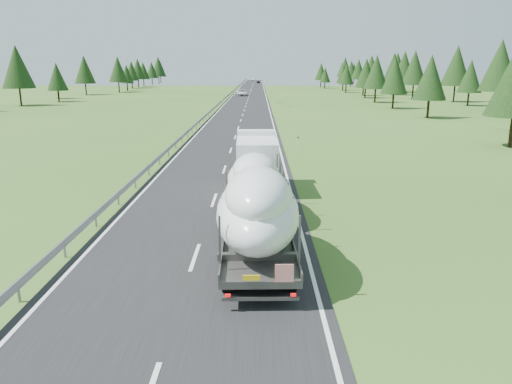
{
  "coord_description": "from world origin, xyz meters",
  "views": [
    {
      "loc": [
        2.58,
        -19.04,
        7.51
      ],
      "look_at": [
        2.48,
        3.19,
        1.96
      ],
      "focal_mm": 35.0,
      "sensor_mm": 36.0,
      "label": 1
    }
  ],
  "objects_px": {
    "highway_sign": "(282,98)",
    "distant_van": "(242,93)",
    "distant_car_blue": "(253,80)",
    "boat_truck": "(256,186)",
    "distant_car_dark": "(258,82)"
  },
  "relations": [
    {
      "from": "highway_sign",
      "to": "distant_van",
      "type": "height_order",
      "value": "highway_sign"
    },
    {
      "from": "highway_sign",
      "to": "distant_car_blue",
      "type": "height_order",
      "value": "highway_sign"
    },
    {
      "from": "distant_van",
      "to": "highway_sign",
      "type": "bearing_deg",
      "value": -81.32
    },
    {
      "from": "distant_van",
      "to": "boat_truck",
      "type": "bearing_deg",
      "value": -91.83
    },
    {
      "from": "highway_sign",
      "to": "boat_truck",
      "type": "height_order",
      "value": "boat_truck"
    },
    {
      "from": "distant_van",
      "to": "distant_car_blue",
      "type": "distance_m",
      "value": 160.18
    },
    {
      "from": "highway_sign",
      "to": "distant_car_dark",
      "type": "relative_size",
      "value": 0.65
    },
    {
      "from": "highway_sign",
      "to": "distant_car_dark",
      "type": "distance_m",
      "value": 155.94
    },
    {
      "from": "distant_van",
      "to": "distant_car_blue",
      "type": "xyz_separation_m",
      "value": [
        1.47,
        160.17,
        -0.18
      ]
    },
    {
      "from": "highway_sign",
      "to": "distant_van",
      "type": "bearing_deg",
      "value": 102.64
    },
    {
      "from": "boat_truck",
      "to": "distant_car_blue",
      "type": "relative_size",
      "value": 4.71
    },
    {
      "from": "boat_truck",
      "to": "distant_van",
      "type": "bearing_deg",
      "value": 92.14
    },
    {
      "from": "highway_sign",
      "to": "distant_car_blue",
      "type": "distance_m",
      "value": 200.86
    },
    {
      "from": "distant_van",
      "to": "distant_car_blue",
      "type": "relative_size",
      "value": 1.5
    },
    {
      "from": "distant_van",
      "to": "distant_car_dark",
      "type": "distance_m",
      "value": 115.4
    }
  ]
}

